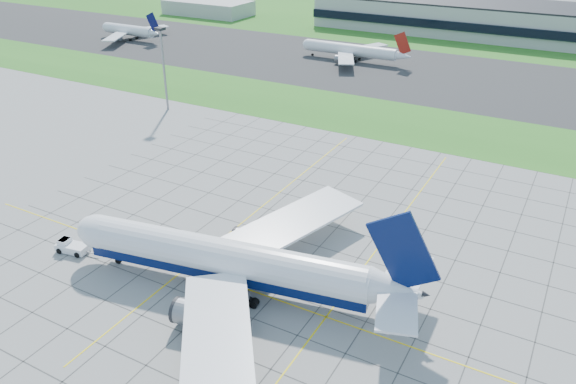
# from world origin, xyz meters

# --- Properties ---
(ground) EXTENTS (1400.00, 1400.00, 0.00)m
(ground) POSITION_xyz_m (0.00, 0.00, 0.00)
(ground) COLOR gray
(ground) RESTS_ON ground
(grass_median) EXTENTS (700.00, 35.00, 0.04)m
(grass_median) POSITION_xyz_m (0.00, 90.00, 0.02)
(grass_median) COLOR #2A6A1E
(grass_median) RESTS_ON ground
(asphalt_taxiway) EXTENTS (700.00, 75.00, 0.04)m
(asphalt_taxiway) POSITION_xyz_m (0.00, 145.00, 0.03)
(asphalt_taxiway) COLOR #383838
(asphalt_taxiway) RESTS_ON ground
(grass_far) EXTENTS (700.00, 145.00, 0.04)m
(grass_far) POSITION_xyz_m (0.00, 255.00, 0.02)
(grass_far) COLOR #2A6A1E
(grass_far) RESTS_ON ground
(apron_markings) EXTENTS (120.00, 130.00, 0.03)m
(apron_markings) POSITION_xyz_m (0.43, 11.09, 0.02)
(apron_markings) COLOR #474744
(apron_markings) RESTS_ON ground
(service_block) EXTENTS (50.00, 25.00, 8.00)m
(service_block) POSITION_xyz_m (-160.00, 210.00, 4.00)
(service_block) COLOR #B7B7B2
(service_block) RESTS_ON ground
(light_mast) EXTENTS (2.50, 2.50, 25.60)m
(light_mast) POSITION_xyz_m (-70.00, 65.00, 16.18)
(light_mast) COLOR gray
(light_mast) RESTS_ON ground
(airliner) EXTENTS (63.97, 64.28, 20.27)m
(airliner) POSITION_xyz_m (0.23, -3.00, 5.54)
(airliner) COLOR white
(airliner) RESTS_ON ground
(pushback_tug) EXTENTS (9.02, 3.97, 2.48)m
(pushback_tug) POSITION_xyz_m (-32.38, -8.24, 1.10)
(pushback_tug) COLOR white
(pushback_tug) RESTS_ON ground
(crew_near) EXTENTS (0.79, 0.75, 1.81)m
(crew_near) POSITION_xyz_m (-27.59, -0.63, 0.91)
(crew_near) COLOR black
(crew_near) RESTS_ON ground
(distant_jet_0) EXTENTS (33.33, 42.66, 14.08)m
(distant_jet_0) POSITION_xyz_m (-152.29, 136.40, 4.48)
(distant_jet_0) COLOR white
(distant_jet_0) RESTS_ON ground
(distant_jet_1) EXTENTS (45.46, 42.66, 14.08)m
(distant_jet_1) POSITION_xyz_m (-43.27, 150.58, 4.49)
(distant_jet_1) COLOR white
(distant_jet_1) RESTS_ON ground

